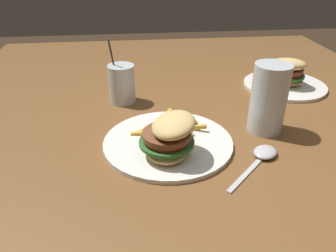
% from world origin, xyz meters
% --- Properties ---
extents(dining_table, '(1.65, 1.43, 0.72)m').
position_xyz_m(dining_table, '(0.00, 0.00, 0.61)').
color(dining_table, brown).
rests_on(dining_table, ground_plane).
extents(meal_plate_near, '(0.29, 0.29, 0.11)m').
position_xyz_m(meal_plate_near, '(0.14, -0.07, 0.75)').
color(meal_plate_near, white).
rests_on(meal_plate_near, dining_table).
extents(beer_glass, '(0.09, 0.09, 0.17)m').
position_xyz_m(beer_glass, '(0.08, 0.17, 0.80)').
color(beer_glass, silver).
rests_on(beer_glass, dining_table).
extents(juice_glass, '(0.08, 0.08, 0.18)m').
position_xyz_m(juice_glass, '(-0.13, -0.17, 0.77)').
color(juice_glass, silver).
rests_on(juice_glass, dining_table).
extents(spoon, '(0.15, 0.15, 0.02)m').
position_xyz_m(spoon, '(0.19, 0.13, 0.73)').
color(spoon, silver).
rests_on(spoon, dining_table).
extents(meal_plate_far, '(0.26, 0.26, 0.10)m').
position_xyz_m(meal_plate_far, '(-0.18, 0.34, 0.75)').
color(meal_plate_far, white).
rests_on(meal_plate_far, dining_table).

